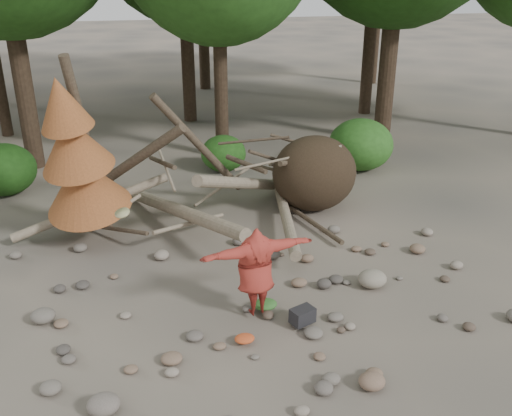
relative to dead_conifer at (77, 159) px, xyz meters
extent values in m
plane|color=#514C44|center=(3.12, -3.37, -2.11)|extent=(120.00, 120.00, 0.00)
ellipsoid|color=#332619|center=(5.72, 0.93, -1.12)|extent=(2.20, 1.87, 1.98)
cylinder|color=gray|center=(2.12, 0.33, -1.56)|extent=(2.61, 5.11, 1.08)
cylinder|color=gray|center=(3.92, 0.83, -1.21)|extent=(3.18, 3.71, 1.90)
cylinder|color=brown|center=(0.92, 1.23, -0.71)|extent=(3.08, 1.91, 2.49)
cylinder|color=gray|center=(4.72, 0.13, -1.76)|extent=(1.13, 4.98, 0.43)
cylinder|color=brown|center=(2.82, 1.43, -0.31)|extent=(2.39, 1.03, 2.89)
cylinder|color=gray|center=(0.12, 0.63, -1.41)|extent=(3.71, 0.86, 1.20)
cylinder|color=#4C3F30|center=(0.62, 0.13, -1.81)|extent=(1.52, 1.70, 0.49)
cylinder|color=gray|center=(3.32, 1.03, -1.31)|extent=(1.57, 0.85, 0.69)
cylinder|color=#4C3F30|center=(4.92, 1.53, -0.91)|extent=(1.92, 1.25, 1.10)
cylinder|color=gray|center=(1.92, 0.83, -0.61)|extent=(0.37, 1.42, 0.85)
cylinder|color=#4C3F30|center=(5.32, -0.17, -1.96)|extent=(0.79, 2.54, 0.12)
cylinder|color=gray|center=(2.32, -0.27, -1.66)|extent=(1.78, 1.11, 0.29)
cylinder|color=#4C3F30|center=(0.22, 0.43, 0.09)|extent=(0.67, 1.13, 4.35)
cone|color=brown|center=(0.06, 0.12, -0.61)|extent=(2.06, 2.13, 1.86)
cone|color=brown|center=(-0.05, -0.09, 0.39)|extent=(1.71, 1.78, 1.65)
cone|color=brown|center=(-0.14, -0.28, 1.29)|extent=(1.23, 1.30, 1.41)
cylinder|color=#38281C|center=(-1.88, 6.13, 2.37)|extent=(0.56, 0.56, 8.96)
cylinder|color=#38281C|center=(4.12, 5.83, 1.46)|extent=(0.44, 0.44, 7.14)
cylinder|color=#38281C|center=(10.12, 6.43, 2.61)|extent=(0.60, 0.60, 9.45)
cylinder|color=#38281C|center=(3.62, 10.83, 2.16)|extent=(0.52, 0.52, 8.54)
cylinder|color=#38281C|center=(11.12, 10.43, 1.95)|extent=(0.50, 0.50, 8.12)
cylinder|color=#38281C|center=(14.12, 16.63, 1.81)|extent=(0.46, 0.46, 7.84)
ellipsoid|color=#1C4612|center=(-2.38, 3.83, -1.39)|extent=(1.80, 1.80, 1.44)
ellipsoid|color=#255919|center=(3.92, 4.43, -1.55)|extent=(1.40, 1.40, 1.12)
ellipsoid|color=#2F6920|center=(8.12, 3.63, -1.31)|extent=(2.00, 2.00, 1.60)
imported|color=maroon|center=(3.15, -3.59, -1.18)|extent=(2.16, 0.89, 1.71)
cylinder|color=tan|center=(0.93, -3.36, 0.08)|extent=(0.29, 0.30, 0.13)
cube|color=black|center=(3.90, -4.08, -1.97)|extent=(0.50, 0.42, 0.28)
ellipsoid|color=#336829|center=(3.35, -3.48, -2.03)|extent=(0.45, 0.37, 0.17)
ellipsoid|color=#BB4720|center=(2.77, -4.41, -2.05)|extent=(0.34, 0.28, 0.13)
ellipsoid|color=#6E645B|center=(0.46, -5.54, -1.97)|extent=(0.48, 0.44, 0.29)
ellipsoid|color=#7F634F|center=(4.45, -5.90, -1.99)|extent=(0.42, 0.37, 0.25)
ellipsoid|color=gray|center=(5.65, -3.12, -1.94)|extent=(0.58, 0.53, 0.35)
ellipsoid|color=#676157|center=(-0.66, -2.97, -1.98)|extent=(0.44, 0.40, 0.27)
camera|label=1|loc=(1.20, -12.29, 3.90)|focal=40.00mm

